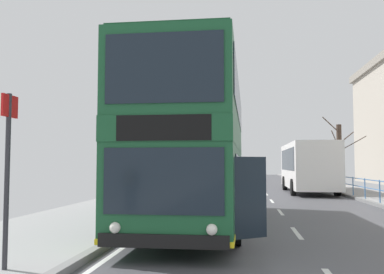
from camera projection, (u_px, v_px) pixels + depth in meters
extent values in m
cube|color=silver|center=(297.00, 233.00, 10.99)|extent=(0.12, 2.00, 0.00)
cube|color=silver|center=(280.00, 212.00, 15.75)|extent=(0.12, 2.00, 0.00)
cube|color=silver|center=(272.00, 201.00, 20.50)|extent=(0.12, 2.00, 0.00)
cube|color=silver|center=(266.00, 194.00, 25.26)|extent=(0.12, 2.00, 0.00)
cube|color=silver|center=(263.00, 189.00, 30.02)|extent=(0.12, 2.00, 0.00)
cube|color=silver|center=(260.00, 186.00, 34.77)|extent=(0.12, 2.00, 0.00)
cube|color=silver|center=(258.00, 183.00, 39.53)|extent=(0.12, 2.00, 0.00)
cube|color=silver|center=(256.00, 181.00, 44.28)|extent=(0.12, 2.00, 0.00)
cube|color=silver|center=(255.00, 180.00, 49.04)|extent=(0.12, 2.00, 0.00)
cube|color=silver|center=(254.00, 178.00, 53.79)|extent=(0.12, 2.00, 0.00)
cube|color=#19512D|center=(198.00, 181.00, 12.68)|extent=(2.56, 10.67, 1.85)
cube|color=#19512D|center=(198.00, 143.00, 12.75)|extent=(2.57, 10.72, 0.48)
cube|color=#19512D|center=(198.00, 107.00, 12.82)|extent=(2.56, 10.67, 1.69)
cube|color=#154527|center=(198.00, 79.00, 12.88)|extent=(2.48, 10.35, 0.08)
cube|color=#19232D|center=(163.00, 181.00, 7.41)|extent=(2.16, 0.05, 1.18)
cube|color=black|center=(163.00, 128.00, 7.47)|extent=(1.72, 0.05, 0.46)
cube|color=#19232D|center=(164.00, 67.00, 7.54)|extent=(2.16, 0.05, 1.28)
cube|color=black|center=(163.00, 241.00, 7.34)|extent=(2.33, 0.10, 0.24)
cube|color=yellow|center=(198.00, 210.00, 12.62)|extent=(2.58, 10.72, 0.10)
cube|color=#19232D|center=(240.00, 173.00, 12.80)|extent=(0.10, 8.30, 0.96)
cube|color=#19232D|center=(239.00, 104.00, 12.67)|extent=(0.11, 9.58, 1.01)
cube|color=#19232D|center=(160.00, 173.00, 13.12)|extent=(0.10, 8.30, 0.96)
cube|color=#19232D|center=(158.00, 105.00, 12.99)|extent=(0.11, 9.58, 1.01)
sphere|color=white|center=(212.00, 230.00, 7.23)|extent=(0.20, 0.20, 0.20)
sphere|color=white|center=(115.00, 228.00, 7.45)|extent=(0.20, 0.20, 0.20)
cube|color=#19232D|center=(249.00, 197.00, 8.25)|extent=(0.68, 0.49, 1.59)
cube|color=black|center=(232.00, 196.00, 8.59)|extent=(0.11, 0.90, 1.59)
cylinder|color=black|center=(234.00, 221.00, 9.39)|extent=(0.31, 1.04, 1.04)
cylinder|color=black|center=(132.00, 220.00, 9.69)|extent=(0.31, 1.04, 1.04)
cylinder|color=black|center=(240.00, 198.00, 15.86)|extent=(0.31, 1.04, 1.04)
cylinder|color=black|center=(178.00, 197.00, 16.17)|extent=(0.31, 1.04, 1.04)
cube|color=white|center=(308.00, 166.00, 26.80)|extent=(2.59, 9.15, 2.77)
cube|color=#19232D|center=(287.00, 160.00, 26.99)|extent=(0.07, 7.76, 1.33)
cube|color=#19232D|center=(328.00, 159.00, 26.67)|extent=(0.07, 7.76, 1.33)
cube|color=#19232D|center=(299.00, 162.00, 31.36)|extent=(2.18, 0.04, 1.66)
cylinder|color=black|center=(285.00, 183.00, 29.42)|extent=(0.29, 0.96, 0.96)
cylinder|color=black|center=(321.00, 183.00, 29.11)|extent=(0.29, 0.96, 0.96)
cylinder|color=black|center=(293.00, 187.00, 24.14)|extent=(0.29, 0.96, 0.96)
cylinder|color=black|center=(337.00, 187.00, 23.83)|extent=(0.29, 0.96, 0.96)
cylinder|color=#386BA8|center=(380.00, 191.00, 18.09)|extent=(0.05, 0.05, 0.98)
cylinder|color=#386BA8|center=(365.00, 188.00, 20.29)|extent=(0.05, 0.05, 0.98)
cylinder|color=#386BA8|center=(353.00, 186.00, 22.49)|extent=(0.05, 0.05, 0.98)
cylinder|color=#386BA8|center=(343.00, 184.00, 24.69)|extent=(0.05, 0.05, 0.98)
cylinder|color=#386BA8|center=(335.00, 183.00, 26.89)|extent=(0.05, 0.05, 0.98)
cylinder|color=#386BA8|center=(328.00, 181.00, 29.09)|extent=(0.05, 0.05, 0.98)
cylinder|color=#386BA8|center=(322.00, 180.00, 31.29)|extent=(0.05, 0.05, 0.98)
cylinder|color=#386BA8|center=(317.00, 179.00, 33.49)|extent=(0.05, 0.05, 0.98)
cylinder|color=#386BA8|center=(372.00, 180.00, 19.21)|extent=(0.04, 28.88, 0.04)
cylinder|color=#386BA8|center=(372.00, 189.00, 19.19)|extent=(0.04, 28.88, 0.04)
cylinder|color=#2D2D33|center=(7.00, 180.00, 6.70)|extent=(0.08, 0.08, 2.79)
cube|color=red|center=(10.00, 106.00, 6.79)|extent=(0.04, 0.44, 0.36)
cylinder|color=#423328|center=(339.00, 154.00, 34.55)|extent=(0.41, 0.41, 4.92)
cylinder|color=#423328|center=(353.00, 144.00, 34.22)|extent=(2.06, 0.60, 1.24)
cylinder|color=#423328|center=(335.00, 140.00, 34.26)|extent=(0.85, 0.93, 1.45)
cylinder|color=#423328|center=(331.00, 125.00, 34.58)|extent=(1.44, 0.51, 1.30)
cylinder|color=#423328|center=(346.00, 138.00, 35.02)|extent=(1.46, 1.02, 1.07)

